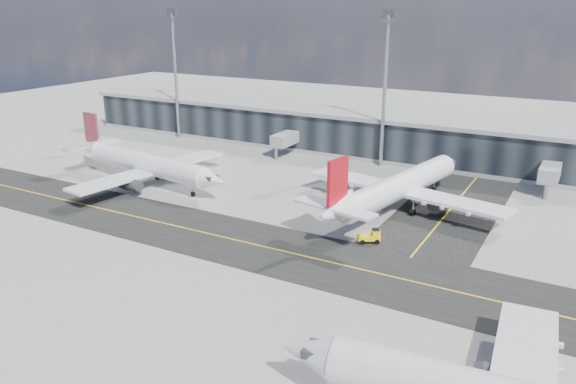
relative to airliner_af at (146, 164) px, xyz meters
name	(u,v)px	position (x,y,z in m)	size (l,w,h in m)	color
ground	(244,257)	(31.54, -17.07, -3.57)	(300.00, 300.00, 0.00)	gray
taxiway_lanes	(311,234)	(35.46, -6.33, -3.56)	(180.00, 63.00, 0.03)	black
terminal_concourse	(394,138)	(31.58, 37.86, 0.52)	(152.00, 19.80, 8.80)	black
floodlight_masts	(385,85)	(31.54, 30.93, 12.04)	(102.50, 0.70, 28.90)	gray
airliner_af	(146,164)	(0.00, 0.00, 0.00)	(36.47, 31.20, 10.80)	white
airliner_redtail	(398,187)	(42.61, 8.19, 0.20)	(32.88, 38.33, 11.40)	white
baggage_tug	(371,236)	(43.53, -5.03, -2.66)	(3.17, 2.67, 1.81)	yellow
service_van	(357,184)	(33.11, 15.37, -2.81)	(2.51, 5.44, 1.51)	white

